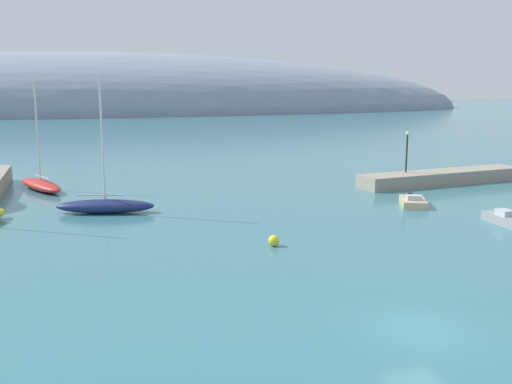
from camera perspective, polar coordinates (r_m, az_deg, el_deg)
water at (r=25.54m, az=15.78°, el=-12.92°), size 600.00×600.00×0.00m
breakwater_rocks at (r=62.13m, az=17.74°, el=1.40°), size 18.91×5.38×1.29m
distant_ridge at (r=216.45m, az=-15.25°, el=7.56°), size 291.41×77.59×41.80m
sailboat_red_near_shore at (r=59.15m, az=-20.31°, el=0.72°), size 5.15×8.52×10.38m
sailboat_navy_mid_mooring at (r=47.14m, az=-14.54°, el=-1.27°), size 7.88×3.86×10.53m
motorboat_grey_foreground at (r=45.35m, az=23.69°, el=-2.62°), size 1.74×5.43×1.03m
motorboat_sand_alongside_breakwater at (r=50.11m, az=15.13°, el=-0.92°), size 3.25×4.14×0.99m
mooring_buoy_yellow at (r=36.49m, az=1.75°, el=-4.79°), size 0.69×0.69×0.69m
harbor_lamp_post at (r=59.62m, az=14.56°, el=4.28°), size 0.36×0.36×4.08m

